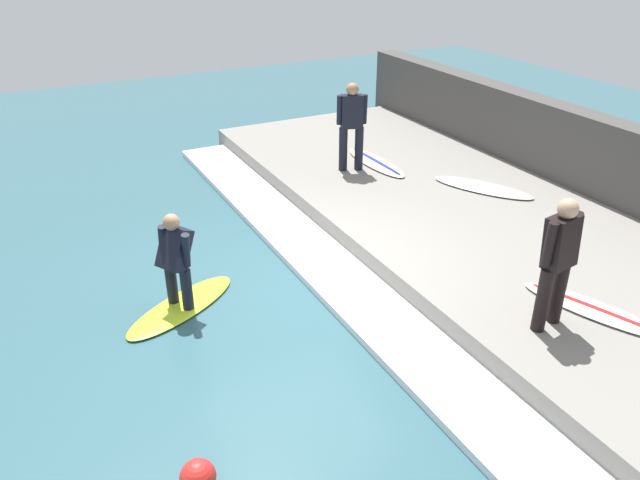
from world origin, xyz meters
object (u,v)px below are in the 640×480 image
surfer_riding (175,256)px  surfboard_waiting_near (376,162)px  surfer_waiting_near (352,122)px  surfer_waiting_far (558,257)px  surfboard_riding (182,306)px  surfboard_waiting_far (594,310)px  marker_buoy (198,477)px  surfboard_spare (483,187)px

surfer_riding → surfboard_waiting_near: 5.42m
surfer_waiting_near → surfer_waiting_far: size_ratio=1.02×
surfboard_waiting_near → surfboard_riding: bearing=-150.4°
surfer_waiting_far → surfboard_waiting_far: 1.15m
surfer_riding → marker_buoy: (-0.70, -3.00, -0.63)m
surfer_waiting_far → marker_buoy: 4.44m
surfboard_waiting_far → surfboard_spare: (1.38, 3.65, -0.00)m
surfer_waiting_far → surfboard_waiting_far: (0.74, -0.07, -0.88)m
surfboard_waiting_near → surfboard_waiting_far: size_ratio=1.00×
surfboard_riding → surfer_waiting_near: bearing=32.6°
surfer_waiting_near → surfboard_riding: bearing=-147.4°
surfboard_waiting_far → surfboard_spare: surfboard_waiting_far is taller
surfboard_spare → surfer_riding: bearing=-172.9°
surfer_waiting_near → marker_buoy: size_ratio=4.95×
surfer_waiting_far → marker_buoy: (-4.30, -0.12, -1.11)m
surfer_riding → surfer_waiting_near: size_ratio=0.80×
surfboard_riding → surfboard_spare: 5.77m
surfer_waiting_far → surfboard_spare: 4.25m
surfer_waiting_far → marker_buoy: surfer_waiting_far is taller
surfboard_riding → surfer_waiting_near: size_ratio=1.14×
surfboard_waiting_near → surfboard_waiting_far: same height
surfboard_spare → marker_buoy: size_ratio=5.51×
marker_buoy → surfboard_waiting_near: bearing=46.4°
surfboard_riding → surfboard_waiting_far: 5.25m
surfboard_waiting_near → surfboard_spare: (1.01, -1.96, -0.00)m
surfer_waiting_far → surfer_riding: bearing=141.4°
surfer_riding → surfboard_spare: surfer_riding is taller
surfboard_riding → marker_buoy: bearing=-103.2°
surfboard_spare → surfboard_waiting_far: bearing=-110.6°
surfboard_riding → surfboard_spare: surfboard_spare is taller
surfer_riding → surfer_waiting_near: bearing=32.6°
surfboard_waiting_far → marker_buoy: size_ratio=5.55×
surfer_waiting_near → surfboard_waiting_far: 5.65m
surfer_waiting_near → surfer_waiting_far: 5.53m
surfboard_riding → marker_buoy: 3.08m
surfboard_riding → surfer_waiting_far: 4.77m
surfboard_riding → surfer_waiting_near: surfer_waiting_near is taller
surfer_waiting_near → surfboard_waiting_near: bearing=4.0°
surfer_waiting_near → marker_buoy: (-4.81, -5.63, -1.12)m
surfer_waiting_near → surfboard_waiting_far: surfer_waiting_near is taller
surfer_riding → surfboard_waiting_far: bearing=-34.2°
surfboard_waiting_far → marker_buoy: bearing=-179.4°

